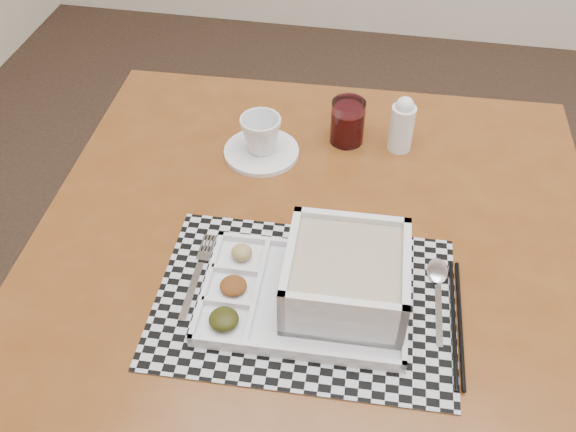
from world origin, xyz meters
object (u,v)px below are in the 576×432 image
object	(u,v)px
serving_tray	(334,283)
cup	(261,134)
dining_table	(313,270)
juice_glass	(347,124)
creamer_bottle	(402,124)

from	to	relation	value
serving_tray	cup	xyz separation A→B (m)	(-0.19, 0.34, 0.01)
dining_table	juice_glass	bearing A→B (deg)	86.18
serving_tray	juice_glass	distance (m)	0.42
serving_tray	creamer_bottle	xyz separation A→B (m)	(0.08, 0.41, 0.01)
dining_table	juice_glass	distance (m)	0.32
creamer_bottle	dining_table	bearing A→B (deg)	-113.64
dining_table	cup	distance (m)	0.29
dining_table	serving_tray	xyz separation A→B (m)	(0.05, -0.12, 0.12)
juice_glass	serving_tray	bearing A→B (deg)	-86.09
cup	dining_table	bearing A→B (deg)	-49.76
cup	juice_glass	size ratio (longest dim) A/B	0.88
dining_table	creamer_bottle	distance (m)	0.34
dining_table	cup	xyz separation A→B (m)	(-0.14, 0.22, 0.12)
creamer_bottle	juice_glass	bearing A→B (deg)	177.59
serving_tray	creamer_bottle	world-z (taller)	creamer_bottle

